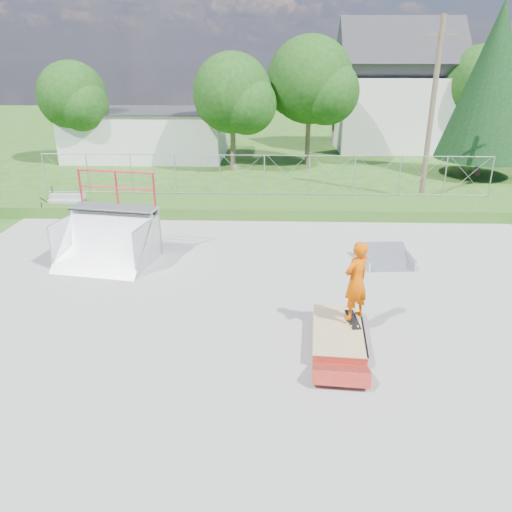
{
  "coord_description": "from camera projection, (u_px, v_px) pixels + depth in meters",
  "views": [
    {
      "loc": [
        0.43,
        -11.53,
        6.3
      ],
      "look_at": [
        -0.04,
        1.47,
        1.1
      ],
      "focal_mm": 35.0,
      "sensor_mm": 36.0,
      "label": 1
    }
  ],
  "objects": [
    {
      "name": "tree_back_mid",
      "position": [
        339.0,
        95.0,
        37.38
      ],
      "size": [
        4.08,
        3.84,
        5.7
      ],
      "color": "brown",
      "rests_on": "ground"
    },
    {
      "name": "tree_left_far",
      "position": [
        75.0,
        99.0,
        30.41
      ],
      "size": [
        4.42,
        4.16,
        6.18
      ],
      "color": "brown",
      "rests_on": "ground"
    },
    {
      "name": "concrete_stairs",
      "position": [
        64.0,
        206.0,
        21.27
      ],
      "size": [
        1.5,
        1.6,
        0.8
      ],
      "primitive_type": null,
      "color": "#959693",
      "rests_on": "ground"
    },
    {
      "name": "chain_link_fence",
      "position": [
        264.0,
        175.0,
        22.28
      ],
      "size": [
        20.0,
        0.06,
        1.8
      ],
      "primitive_type": null,
      "color": "#92959B",
      "rests_on": "grass_berm"
    },
    {
      "name": "concrete_pad",
      "position": [
        256.0,
        315.0,
        13.05
      ],
      "size": [
        20.0,
        16.0,
        0.04
      ],
      "primitive_type": "cube",
      "color": "#959693",
      "rests_on": "ground"
    },
    {
      "name": "tree_center",
      "position": [
        315.0,
        83.0,
        29.55
      ],
      "size": [
        5.44,
        5.12,
        7.6
      ],
      "color": "brown",
      "rests_on": "ground"
    },
    {
      "name": "flat_bank_ramp",
      "position": [
        386.0,
        258.0,
        16.22
      ],
      "size": [
        1.63,
        1.72,
        0.46
      ],
      "primitive_type": null,
      "rotation": [
        0.0,
        0.0,
        0.07
      ],
      "color": "#B0B3B9",
      "rests_on": "concrete_pad"
    },
    {
      "name": "skateboard",
      "position": [
        353.0,
        320.0,
        12.01
      ],
      "size": [
        0.32,
        0.82,
        0.13
      ],
      "primitive_type": "cube",
      "rotation": [
        0.14,
        0.0,
        0.13
      ],
      "color": "black",
      "rests_on": "grind_box"
    },
    {
      "name": "utility_pole",
      "position": [
        432.0,
        112.0,
        22.45
      ],
      "size": [
        0.24,
        0.24,
        8.0
      ],
      "primitive_type": "cylinder",
      "color": "brown",
      "rests_on": "ground"
    },
    {
      "name": "grind_box",
      "position": [
        338.0,
        335.0,
        11.81
      ],
      "size": [
        1.38,
        2.54,
        0.36
      ],
      "rotation": [
        0.0,
        0.0,
        -0.08
      ],
      "color": "maroon",
      "rests_on": "concrete_pad"
    },
    {
      "name": "tree_left_near",
      "position": [
        236.0,
        96.0,
        28.09
      ],
      "size": [
        4.76,
        4.48,
        6.65
      ],
      "color": "brown",
      "rests_on": "ground"
    },
    {
      "name": "conifer_tree",
      "position": [
        492.0,
        82.0,
        26.55
      ],
      "size": [
        5.04,
        5.04,
        9.1
      ],
      "color": "brown",
      "rests_on": "ground"
    },
    {
      "name": "skater",
      "position": [
        356.0,
        284.0,
        11.65
      ],
      "size": [
        0.84,
        0.8,
        1.93
      ],
      "primitive_type": "imported",
      "rotation": [
        0.0,
        0.0,
        3.81
      ],
      "color": "#CD4D00",
      "rests_on": "grind_box"
    },
    {
      "name": "gable_house",
      "position": [
        395.0,
        94.0,
        35.45
      ],
      "size": [
        8.4,
        6.08,
        8.94
      ],
      "color": "silver",
      "rests_on": "ground"
    },
    {
      "name": "ground",
      "position": [
        256.0,
        316.0,
        13.05
      ],
      "size": [
        120.0,
        120.0,
        0.0
      ],
      "primitive_type": "plane",
      "color": "#225017",
      "rests_on": "ground"
    },
    {
      "name": "quarter_pipe",
      "position": [
        103.0,
        223.0,
        15.75
      ],
      "size": [
        3.21,
        2.85,
        2.85
      ],
      "primitive_type": null,
      "rotation": [
        0.0,
        0.0,
        -0.16
      ],
      "color": "#B0B3B9",
      "rests_on": "concrete_pad"
    },
    {
      "name": "utility_building_flat",
      "position": [
        148.0,
        135.0,
        33.19
      ],
      "size": [
        10.0,
        6.0,
        3.0
      ],
      "primitive_type": "cube",
      "color": "silver",
      "rests_on": "ground"
    },
    {
      "name": "grass_berm",
      "position": [
        264.0,
        206.0,
        21.78
      ],
      "size": [
        24.0,
        3.0,
        0.5
      ],
      "primitive_type": "cube",
      "color": "#225017",
      "rests_on": "ground"
    },
    {
      "name": "tree_right_far",
      "position": [
        484.0,
        86.0,
        32.99
      ],
      "size": [
        5.1,
        4.8,
        7.12
      ],
      "color": "brown",
      "rests_on": "ground"
    }
  ]
}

